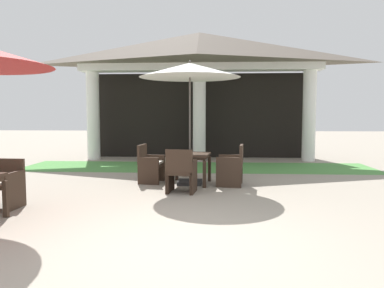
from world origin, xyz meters
TOP-DOWN VIEW (x-y plane):
  - ground_plane at (0.00, 0.00)m, footprint 60.00×60.00m
  - background_pavilion at (0.00, 8.59)m, footprint 8.67×3.04m
  - lawn_strip at (0.00, 6.76)m, footprint 10.47×2.26m
  - patio_table_near_foreground at (-0.04, 4.11)m, footprint 0.97×0.97m
  - patio_umbrella_near_foreground at (-0.04, 4.11)m, footprint 2.29×2.29m
  - patio_chair_near_foreground_east at (0.91, 4.00)m, footprint 0.63×0.67m
  - patio_chair_near_foreground_south at (-0.15, 3.16)m, footprint 0.62×0.63m
  - patio_chair_near_foreground_west at (-0.98, 4.23)m, footprint 0.57×0.64m
  - patio_chair_mid_left_north at (-3.11, 1.74)m, footprint 0.60×0.62m
  - terracotta_urn at (-0.22, 5.14)m, footprint 0.28×0.28m

SIDE VIEW (x-z plane):
  - ground_plane at x=0.00m, z-range 0.00..0.00m
  - lawn_strip at x=0.00m, z-range 0.00..0.01m
  - terracotta_urn at x=-0.22m, z-range -0.04..0.40m
  - patio_chair_mid_left_north at x=-3.11m, z-range -0.02..0.81m
  - patio_chair_near_foreground_west at x=-0.98m, z-range -0.03..0.86m
  - patio_chair_near_foreground_south at x=-0.15m, z-range -0.04..0.87m
  - patio_chair_near_foreground_east at x=0.91m, z-range -0.04..0.89m
  - patio_table_near_foreground at x=-0.04m, z-range 0.25..0.96m
  - patio_umbrella_near_foreground at x=-0.04m, z-range 1.15..3.96m
  - background_pavilion at x=0.00m, z-range 1.25..5.61m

